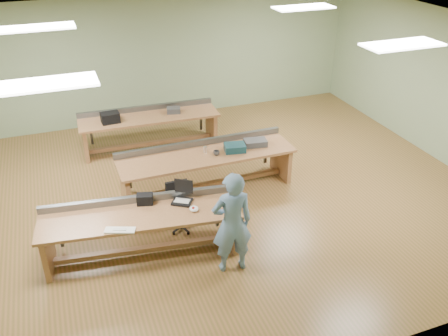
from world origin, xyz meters
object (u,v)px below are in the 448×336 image
Objects in this scene: drinks_can at (205,149)px; workbench_mid at (206,162)px; person at (232,223)px; mug at (216,153)px; workbench_front at (141,224)px; parts_bin_grey at (255,143)px; laptop_base at (182,202)px; camera_bag at (145,199)px; task_chair at (180,212)px; parts_bin_teal at (235,148)px; workbench_back at (149,124)px.

workbench_mid is at bearing -82.87° from drinks_can.
person is 14.32× the size of mug.
mug is (0.15, -0.14, 0.23)m from workbench_mid.
parts_bin_grey is (2.52, 1.48, 0.25)m from workbench_front.
camera_bag is (-0.54, 0.17, 0.07)m from laptop_base.
workbench_front is at bearing -148.03° from task_chair.
mug is at bearing -171.61° from parts_bin_grey.
drinks_can is (0.81, 1.08, 0.51)m from task_chair.
parts_bin_teal reaches higher than workbench_mid.
task_chair is at bearing 114.83° from laptop_base.
mug is (0.52, 2.15, -0.02)m from person.
parts_bin_teal is (1.94, 1.17, -0.02)m from camera_bag.
workbench_back is 12.48× the size of camera_bag.
mug is at bearing -173.72° from parts_bin_teal.
camera_bag is at bearing -152.32° from parts_bin_grey.
workbench_back is 26.63× the size of mug.
workbench_mid is 0.60m from parts_bin_teal.
camera_bag is at bearing 68.64° from workbench_front.
workbench_front is 0.38m from camera_bag.
mug is at bearing -48.36° from drinks_can.
parts_bin_grey is at bearing -1.39° from workbench_mid.
workbench_front is 0.89m from task_chair.
workbench_front is 0.70m from laptop_base.
laptop_base is 1.94m from parts_bin_teal.
mug is (1.02, 1.30, 0.03)m from laptop_base.
drinks_can is (0.61, -2.07, 0.25)m from workbench_back.
parts_bin_teal is (0.53, -0.10, 0.25)m from workbench_mid.
person reaches higher than parts_bin_grey.
laptop_base is (-0.87, -1.44, 0.20)m from workbench_mid.
drinks_can is at bearing -71.39° from workbench_back.
mug is (0.97, 0.90, 0.49)m from task_chair.
workbench_front is at bearing -29.13° from person.
parts_bin_teal reaches higher than task_chair.
drinks_can reaches higher than workbench_back.
task_chair is at bearing -91.35° from workbench_back.
mug is 0.24m from drinks_can.
workbench_front is 1.87× the size of person.
task_chair is 6.89× the size of drinks_can.
workbench_front is at bearing -134.86° from drinks_can.
workbench_back reaches higher than mug.
laptop_base is (-0.26, -3.55, 0.21)m from workbench_back.
camera_bag is at bearing -100.95° from workbench_back.
laptop_base is 0.57m from camera_bag.
task_chair is 1.41m from mug.
person is 3.87× the size of parts_bin_grey.
camera_bag is 0.64× the size of parts_bin_teal.
workbench_back is 2.67m from parts_bin_grey.
workbench_back is 25.29× the size of drinks_can.
task_chair reaches higher than laptop_base.
camera_bag reaches higher than workbench_mid.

